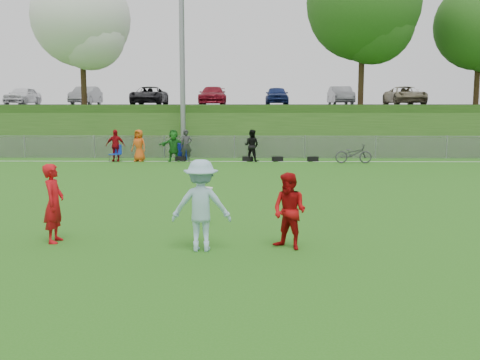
{
  "coord_description": "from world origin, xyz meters",
  "views": [
    {
      "loc": [
        0.78,
        -10.3,
        2.75
      ],
      "look_at": [
        0.62,
        0.5,
        1.32
      ],
      "focal_mm": 40.0,
      "sensor_mm": 36.0,
      "label": 1
    }
  ],
  "objects_px": {
    "player_blue": "(201,205)",
    "bicycle": "(353,154)",
    "frisbee": "(206,188)",
    "player_red_left": "(54,203)",
    "recycling_bin": "(182,152)",
    "player_red_center": "(289,211)"
  },
  "relations": [
    {
      "from": "player_red_left",
      "to": "bicycle",
      "type": "height_order",
      "value": "player_red_left"
    },
    {
      "from": "player_red_left",
      "to": "frisbee",
      "type": "height_order",
      "value": "player_red_left"
    },
    {
      "from": "player_red_center",
      "to": "player_red_left",
      "type": "bearing_deg",
      "value": -147.55
    },
    {
      "from": "player_red_left",
      "to": "bicycle",
      "type": "relative_size",
      "value": 0.88
    },
    {
      "from": "bicycle",
      "to": "recycling_bin",
      "type": "bearing_deg",
      "value": 80.61
    },
    {
      "from": "player_blue",
      "to": "bicycle",
      "type": "xyz_separation_m",
      "value": [
        6.34,
        17.27,
        -0.41
      ]
    },
    {
      "from": "player_blue",
      "to": "recycling_bin",
      "type": "distance_m",
      "value": 19.13
    },
    {
      "from": "player_red_left",
      "to": "frisbee",
      "type": "relative_size",
      "value": 5.4
    },
    {
      "from": "player_red_center",
      "to": "frisbee",
      "type": "distance_m",
      "value": 2.71
    },
    {
      "from": "player_red_left",
      "to": "player_red_center",
      "type": "distance_m",
      "value": 4.87
    },
    {
      "from": "player_red_center",
      "to": "bicycle",
      "type": "xyz_separation_m",
      "value": [
        4.61,
        17.12,
        -0.27
      ]
    },
    {
      "from": "player_red_center",
      "to": "player_blue",
      "type": "xyz_separation_m",
      "value": [
        -1.73,
        -0.15,
        0.14
      ]
    },
    {
      "from": "frisbee",
      "to": "recycling_bin",
      "type": "distance_m",
      "value": 16.97
    },
    {
      "from": "player_blue",
      "to": "player_red_center",
      "type": "bearing_deg",
      "value": -175.34
    },
    {
      "from": "player_red_center",
      "to": "frisbee",
      "type": "height_order",
      "value": "player_red_center"
    },
    {
      "from": "player_blue",
      "to": "recycling_bin",
      "type": "relative_size",
      "value": 1.96
    },
    {
      "from": "player_red_left",
      "to": "player_blue",
      "type": "relative_size",
      "value": 0.92
    },
    {
      "from": "player_red_left",
      "to": "recycling_bin",
      "type": "distance_m",
      "value": 18.32
    },
    {
      "from": "frisbee",
      "to": "player_red_left",
      "type": "bearing_deg",
      "value": -152.85
    },
    {
      "from": "player_red_center",
      "to": "bicycle",
      "type": "height_order",
      "value": "player_red_center"
    },
    {
      "from": "bicycle",
      "to": "player_blue",
      "type": "bearing_deg",
      "value": 160.79
    },
    {
      "from": "bicycle",
      "to": "frisbee",
      "type": "bearing_deg",
      "value": 157.95
    }
  ]
}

